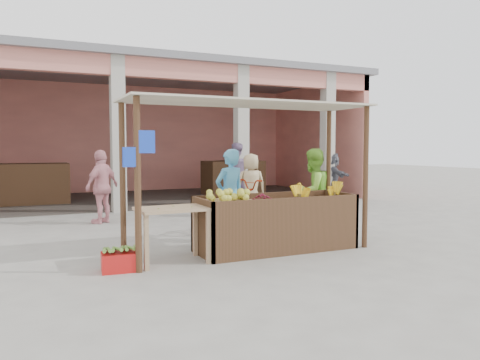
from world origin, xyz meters
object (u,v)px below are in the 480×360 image
side_table (172,217)px  fruit_stall (276,226)px  red_crate (120,262)px  vendor_blue (230,192)px  vendor_green (313,190)px  motorcycle (233,204)px

side_table → fruit_stall: bearing=1.5°
red_crate → vendor_blue: bearing=35.0°
red_crate → vendor_green: size_ratio=0.28×
motorcycle → fruit_stall: bearing=155.3°
fruit_stall → motorcycle: bearing=86.7°
motorcycle → red_crate: bearing=108.6°
side_table → vendor_blue: size_ratio=0.58×
vendor_green → vendor_blue: bearing=-22.4°
side_table → red_crate: side_table is taller
side_table → vendor_blue: 1.80m
side_table → vendor_green: bearing=14.2°
side_table → red_crate: 0.96m
red_crate → side_table: bearing=15.3°
fruit_stall → side_table: size_ratio=2.53×
side_table → motorcycle: (1.90, 2.11, -0.14)m
motorcycle → vendor_blue: bearing=131.8°
vendor_green → motorcycle: bearing=-62.4°
vendor_blue → motorcycle: size_ratio=0.87×
red_crate → motorcycle: (2.68, 2.26, 0.40)m
red_crate → motorcycle: bearing=45.1°
fruit_stall → motorcycle: 2.00m
side_table → vendor_blue: vendor_blue is taller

